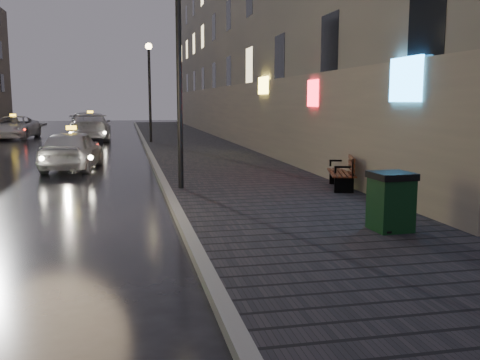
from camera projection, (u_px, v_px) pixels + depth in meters
The scene contains 12 objects.
ground at pixel (94, 269), 7.57m from camera, with size 120.00×120.00×0.00m, color black.
sidewalk at pixel (190, 144), 28.68m from camera, with size 4.60×58.00×0.15m, color black.
curb at pixel (145, 145), 28.18m from camera, with size 0.20×58.00×0.15m, color slate.
building_near at pixel (234, 32), 32.27m from camera, with size 1.80×50.00×13.00m, color #605B54.
lamp_near at pixel (179, 55), 13.25m from camera, with size 0.36×0.36×5.28m.
lamp_far at pixel (149, 80), 28.72m from camera, with size 0.36×0.36×5.28m.
bench at pixel (344, 172), 13.62m from camera, with size 1.04×1.78×0.86m.
trash_bin at pixel (391, 201), 9.18m from camera, with size 0.69×0.69×1.01m.
taxi_near at pixel (72, 150), 18.51m from camera, with size 1.63×4.06×1.38m, color silver.
taxi_mid at pixel (91, 127), 32.17m from camera, with size 2.31×5.68×1.65m, color silver.
taxi_far at pixel (14, 127), 33.73m from camera, with size 2.36×5.11×1.42m, color silver.
car_far at pixel (85, 122), 39.89m from camera, with size 1.94×4.82×1.64m, color gray.
Camera 1 is at (0.49, -7.58, 2.37)m, focal length 40.00 mm.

